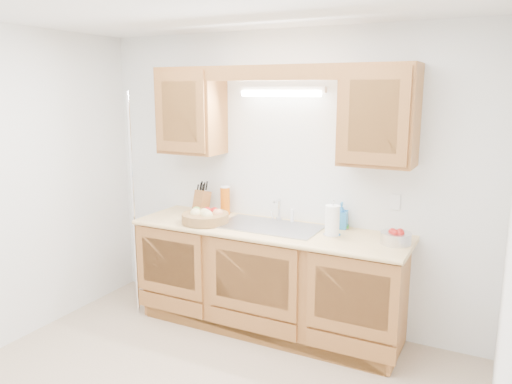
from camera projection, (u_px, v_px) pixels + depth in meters
The scene contains 17 objects.
room at pixel (183, 219), 2.99m from camera, with size 3.52×3.50×2.50m.
base_cabinets at pixel (269, 280), 4.20m from camera, with size 2.20×0.60×0.86m, color #A3652F.
countertop at pixel (268, 230), 4.10m from camera, with size 2.30×0.63×0.04m, color #E7C479.
upper_cabinet_left at pixel (192, 111), 4.41m from camera, with size 0.55×0.33×0.75m, color #A3652F.
upper_cabinet_right at pixel (379, 115), 3.67m from camera, with size 0.55×0.33×0.75m, color #A3652F.
valance at pixel (269, 73), 3.85m from camera, with size 2.20×0.05×0.12m, color #A3652F.
fluorescent_fixture at pixel (281, 91), 4.08m from camera, with size 0.76×0.08×0.08m.
sink at pixel (269, 235), 4.13m from camera, with size 0.84×0.46×0.36m.
wire_shelf_pole at pixel (133, 207), 4.39m from camera, with size 0.03×0.03×2.00m, color silver.
outlet_plate at pixel (395, 202), 3.89m from camera, with size 0.08×0.01×0.12m, color white.
fruit_basket at pixel (205, 216), 4.23m from camera, with size 0.51×0.51×0.12m.
knife_block at pixel (202, 201), 4.57m from camera, with size 0.13×0.18×0.30m.
orange_canister at pixel (225, 200), 4.50m from camera, with size 0.10×0.10×0.26m.
soap_bottle at pixel (341, 215), 4.05m from camera, with size 0.10×0.10×0.22m, color #287FCC.
sponge at pixel (341, 227), 4.08m from camera, with size 0.14×0.11×0.03m.
paper_towel at pixel (332, 221), 3.84m from camera, with size 0.14×0.14×0.29m.
apple_bowl at pixel (396, 237), 3.65m from camera, with size 0.23×0.23×0.12m.
Camera 1 is at (1.70, -2.38, 2.01)m, focal length 35.00 mm.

